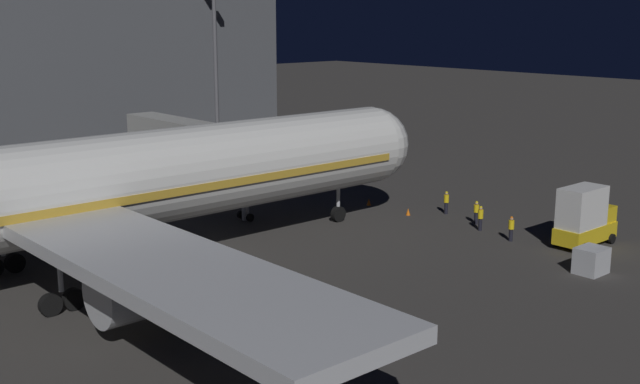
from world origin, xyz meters
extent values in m
plane|color=#383533|center=(0.00, 0.00, 0.00)|extent=(320.00, 320.00, 0.00)
cylinder|color=silver|center=(0.00, 10.52, 5.61)|extent=(5.88, 54.44, 5.88)
sphere|color=silver|center=(0.00, -16.70, 5.61)|extent=(5.76, 5.76, 5.76)
cube|color=gold|center=(0.00, 10.52, 5.17)|extent=(5.94, 52.27, 0.50)
cube|color=black|center=(0.00, -14.93, 6.64)|extent=(3.24, 1.40, 0.90)
cube|color=#B7BABF|center=(0.00, 9.59, 4.58)|extent=(52.50, 6.46, 0.70)
cylinder|color=#B7BABF|center=(-9.81, 8.59, 2.52)|extent=(3.12, 5.30, 3.12)
cylinder|color=black|center=(-9.81, 5.94, 2.52)|extent=(2.65, 0.15, 2.65)
cylinder|color=#B7BABF|center=(9.81, 8.59, 2.52)|extent=(3.12, 5.30, 3.12)
cylinder|color=black|center=(9.81, 5.94, 2.52)|extent=(2.65, 0.15, 2.65)
cylinder|color=#B7BABF|center=(0.00, -13.20, 2.23)|extent=(0.28, 0.28, 2.07)
cylinder|color=black|center=(0.00, -13.20, 0.60)|extent=(0.45, 1.20, 1.20)
cylinder|color=#B7BABF|center=(-4.20, 10.59, 2.23)|extent=(0.28, 0.28, 2.07)
cylinder|color=black|center=(-4.20, 9.94, 0.60)|extent=(0.45, 1.20, 1.20)
cylinder|color=black|center=(-4.20, 11.24, 0.60)|extent=(0.45, 1.20, 1.20)
cylinder|color=#B7BABF|center=(4.20, 10.59, 2.23)|extent=(0.28, 0.28, 2.07)
cylinder|color=black|center=(4.20, 9.94, 0.60)|extent=(0.45, 1.20, 1.20)
cube|color=#9E9E99|center=(12.54, -8.17, 5.61)|extent=(16.88, 2.60, 2.50)
cube|color=#9E9E99|center=(4.10, -8.17, 5.61)|extent=(3.20, 3.40, 3.00)
cube|color=black|center=(2.70, -8.17, 5.61)|extent=(0.70, 3.20, 2.70)
cylinder|color=#B7BABF|center=(5.10, -8.17, 2.18)|extent=(0.56, 0.56, 4.36)
cylinder|color=black|center=(4.50, -8.17, 0.30)|extent=(0.25, 0.60, 0.60)
cylinder|color=black|center=(5.70, -8.17, 0.30)|extent=(0.25, 0.60, 0.60)
cylinder|color=#59595E|center=(25.50, -19.55, 9.05)|extent=(0.40, 0.40, 18.10)
cube|color=yellow|center=(-15.85, -21.58, 0.90)|extent=(2.00, 5.03, 1.10)
cube|color=silver|center=(-15.85, -20.95, 2.81)|extent=(1.90, 3.52, 2.72)
cube|color=yellow|center=(-15.85, -23.30, 2.00)|extent=(1.80, 1.60, 1.10)
cylinder|color=black|center=(-16.91, -23.34, 0.35)|extent=(0.24, 0.70, 0.70)
cylinder|color=black|center=(-14.79, -23.34, 0.35)|extent=(0.24, 0.70, 0.70)
cylinder|color=black|center=(-16.91, -19.82, 0.35)|extent=(0.24, 0.70, 0.70)
cylinder|color=black|center=(-14.79, -19.82, 0.35)|extent=(0.24, 0.70, 0.70)
cube|color=#B7BABF|center=(-19.30, -16.42, 0.81)|extent=(1.56, 1.87, 1.63)
cylinder|color=black|center=(-3.93, -21.24, 0.47)|extent=(0.28, 0.28, 0.94)
cylinder|color=yellow|center=(-3.93, -21.24, 1.25)|extent=(0.40, 0.40, 0.61)
sphere|color=tan|center=(-3.93, -21.24, 1.68)|extent=(0.24, 0.24, 0.24)
sphere|color=yellow|center=(-3.93, -21.24, 1.73)|extent=(0.23, 0.23, 0.23)
cylinder|color=black|center=(-7.46, -20.49, 0.47)|extent=(0.28, 0.28, 0.94)
cylinder|color=yellow|center=(-7.46, -20.49, 1.22)|extent=(0.40, 0.40, 0.57)
sphere|color=tan|center=(-7.46, -20.49, 1.63)|extent=(0.24, 0.24, 0.24)
sphere|color=yellow|center=(-7.46, -20.49, 1.68)|extent=(0.23, 0.23, 0.23)
cylinder|color=black|center=(-8.77, -19.28, 0.46)|extent=(0.28, 0.28, 0.91)
cylinder|color=yellow|center=(-8.77, -19.28, 1.24)|extent=(0.40, 0.40, 0.65)
sphere|color=tan|center=(-8.77, -19.28, 1.69)|extent=(0.24, 0.24, 0.24)
sphere|color=yellow|center=(-8.77, -19.28, 1.74)|extent=(0.23, 0.23, 0.23)
cylinder|color=black|center=(-11.90, -18.63, 0.44)|extent=(0.28, 0.28, 0.88)
cylinder|color=yellow|center=(-11.90, -18.63, 1.19)|extent=(0.40, 0.40, 0.63)
sphere|color=tan|center=(-11.90, -18.63, 1.63)|extent=(0.24, 0.24, 0.24)
sphere|color=orange|center=(-11.90, -18.63, 1.68)|extent=(0.23, 0.23, 0.23)
cone|color=orange|center=(-2.20, -18.70, 0.28)|extent=(0.36, 0.36, 0.55)
cone|color=orange|center=(2.20, -18.70, 0.28)|extent=(0.36, 0.36, 0.55)
camera|label=1|loc=(-42.75, 26.37, 15.44)|focal=44.17mm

